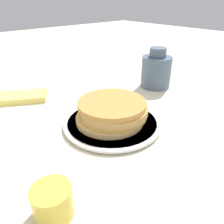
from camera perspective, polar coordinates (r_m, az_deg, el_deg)
ground_plane at (r=0.59m, az=0.56°, el=-4.70°), size 4.00×4.00×0.00m
plate at (r=0.60m, az=0.00°, el=-2.76°), size 0.27×0.27×0.01m
pancake_stack at (r=0.59m, az=0.03°, el=0.24°), size 0.20×0.19×0.06m
juice_glass at (r=0.39m, az=-15.27°, el=-21.67°), size 0.07×0.07×0.06m
cream_jug at (r=0.86m, az=11.45°, el=10.59°), size 0.11×0.11×0.15m
napkin at (r=0.81m, az=-22.68°, el=3.64°), size 0.19×0.16×0.02m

